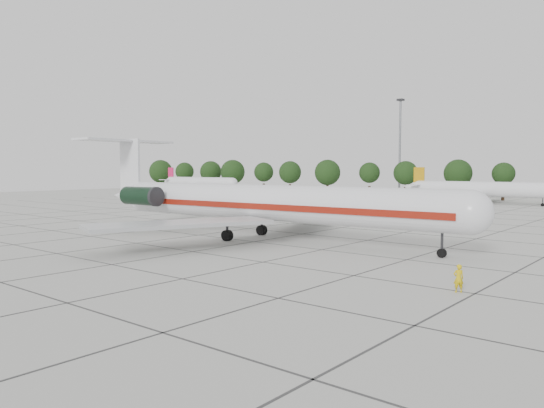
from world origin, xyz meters
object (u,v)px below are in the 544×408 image
at_px(ground_crew, 459,278).
at_px(floodlight_mast, 400,141).
at_px(bg_airliner_c, 481,189).
at_px(main_airliner, 250,201).
at_px(bg_airliner_a, 199,182).

relative_size(ground_crew, floodlight_mast, 0.06).
distance_m(ground_crew, bg_airliner_c, 82.60).
bearing_deg(ground_crew, floodlight_mast, -103.43).
bearing_deg(bg_airliner_c, main_airliner, -90.33).
bearing_deg(bg_airliner_a, bg_airliner_c, 0.04).
height_order(main_airliner, bg_airliner_a, main_airliner).
distance_m(main_airliner, bg_airliner_c, 68.95).
height_order(bg_airliner_a, floodlight_mast, floodlight_mast).
bearing_deg(main_airliner, floodlight_mast, 104.06).
distance_m(ground_crew, bg_airliner_a, 133.61).
height_order(main_airliner, bg_airliner_c, main_airliner).
bearing_deg(main_airliner, bg_airliner_a, 137.08).
xyz_separation_m(bg_airliner_c, floodlight_mast, (-28.44, 21.46, 11.37)).
bearing_deg(bg_airliner_c, bg_airliner_a, -179.96).
height_order(ground_crew, floodlight_mast, floodlight_mast).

